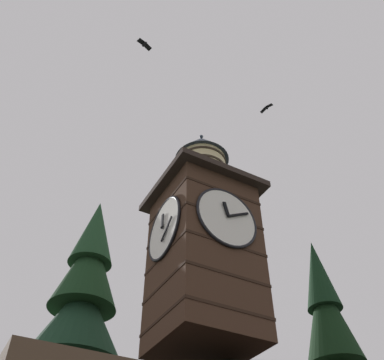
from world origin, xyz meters
name	(u,v)px	position (x,y,z in m)	size (l,w,h in m)	color
clock_tower	(203,238)	(0.83, -0.80, 11.36)	(3.75, 3.75, 9.60)	#422B1E
flying_bird_high	(144,44)	(4.36, 0.45, 19.69)	(0.73, 0.40, 0.17)	black
flying_bird_low	(266,108)	(-1.74, 0.85, 18.53)	(0.30, 0.70, 0.12)	black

